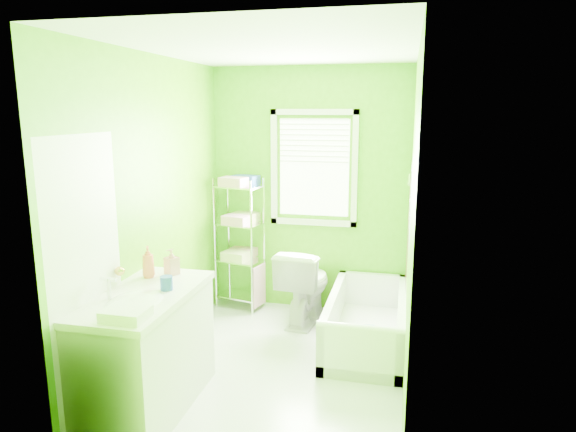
% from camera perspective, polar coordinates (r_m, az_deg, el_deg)
% --- Properties ---
extents(ground, '(2.90, 2.90, 0.00)m').
position_cam_1_polar(ground, '(4.54, -1.30, -16.57)').
color(ground, silver).
rests_on(ground, ground).
extents(room_envelope, '(2.14, 2.94, 2.62)m').
position_cam_1_polar(room_envelope, '(4.04, -1.41, 3.13)').
color(room_envelope, '#4CA307').
rests_on(room_envelope, ground).
extents(window, '(0.92, 0.05, 1.22)m').
position_cam_1_polar(window, '(5.40, 2.90, 6.00)').
color(window, white).
rests_on(window, ground).
extents(door, '(0.09, 0.80, 2.00)m').
position_cam_1_polar(door, '(3.70, -21.31, -7.19)').
color(door, white).
rests_on(door, ground).
extents(right_wall_decor, '(0.04, 1.48, 1.17)m').
position_cam_1_polar(right_wall_decor, '(3.94, 13.29, -0.76)').
color(right_wall_decor, '#3C060D').
rests_on(right_wall_decor, ground).
extents(bathtub, '(0.70, 1.50, 0.49)m').
position_cam_1_polar(bathtub, '(4.94, 8.67, -12.24)').
color(bathtub, white).
rests_on(bathtub, ground).
extents(toilet, '(0.53, 0.82, 0.79)m').
position_cam_1_polar(toilet, '(5.31, 1.88, -7.58)').
color(toilet, white).
rests_on(toilet, ground).
extents(vanity, '(0.61, 1.18, 1.13)m').
position_cam_1_polar(vanity, '(3.93, -15.46, -14.00)').
color(vanity, silver).
rests_on(vanity, ground).
extents(wire_shelf_unit, '(0.54, 0.45, 1.46)m').
position_cam_1_polar(wire_shelf_unit, '(5.56, -5.24, -1.49)').
color(wire_shelf_unit, silver).
rests_on(wire_shelf_unit, ground).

